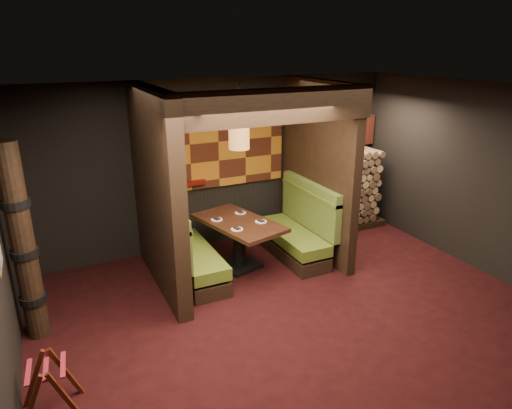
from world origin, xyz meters
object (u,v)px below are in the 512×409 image
(luggage_rack, at_px, (49,386))
(totem_column, at_px, (23,246))
(booth_bench_left, at_px, (188,254))
(firewood_stack, at_px, (341,190))
(dining_table, at_px, (239,235))
(pendant_lamp, at_px, (239,133))
(booth_bench_right, at_px, (297,232))

(luggage_rack, xyz_separation_m, totem_column, (-0.08, 1.44, 0.87))
(booth_bench_left, bearing_deg, firewood_stack, 12.17)
(dining_table, distance_m, luggage_rack, 3.49)
(booth_bench_left, bearing_deg, pendant_lamp, -2.62)
(booth_bench_right, distance_m, dining_table, 1.06)
(pendant_lamp, bearing_deg, booth_bench_left, 177.38)
(booth_bench_right, relative_size, dining_table, 0.98)
(dining_table, height_order, luggage_rack, dining_table)
(booth_bench_left, xyz_separation_m, luggage_rack, (-2.01, -1.99, -0.08))
(booth_bench_right, height_order, pendant_lamp, pendant_lamp)
(totem_column, bearing_deg, booth_bench_left, 14.75)
(booth_bench_left, relative_size, pendant_lamp, 1.73)
(booth_bench_left, height_order, booth_bench_right, same)
(luggage_rack, distance_m, firewood_stack, 5.92)
(totem_column, height_order, firewood_stack, totem_column)
(booth_bench_left, bearing_deg, luggage_rack, -135.32)
(luggage_rack, xyz_separation_m, firewood_stack, (5.26, 2.69, 0.43))
(totem_column, relative_size, firewood_stack, 1.39)
(booth_bench_left, xyz_separation_m, pendant_lamp, (0.84, -0.04, 1.75))
(dining_table, height_order, pendant_lamp, pendant_lamp)
(totem_column, bearing_deg, luggage_rack, -86.81)
(dining_table, relative_size, luggage_rack, 2.58)
(booth_bench_left, xyz_separation_m, dining_table, (0.84, 0.01, 0.15))
(luggage_rack, relative_size, totem_column, 0.26)
(pendant_lamp, distance_m, firewood_stack, 2.88)
(firewood_stack, bearing_deg, booth_bench_left, -167.83)
(booth_bench_right, xyz_separation_m, firewood_stack, (1.35, 0.70, 0.35))
(luggage_rack, bearing_deg, booth_bench_left, 44.68)
(dining_table, height_order, totem_column, totem_column)
(booth_bench_right, distance_m, luggage_rack, 4.38)
(booth_bench_right, bearing_deg, firewood_stack, 27.35)
(booth_bench_left, distance_m, totem_column, 2.30)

